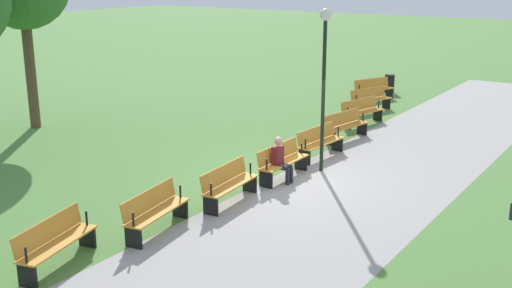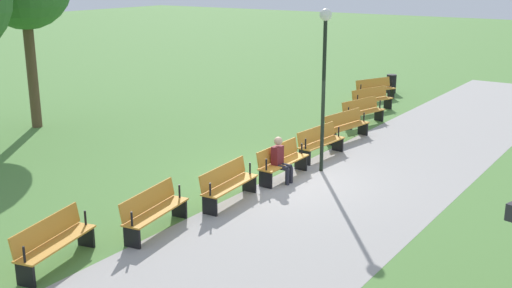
% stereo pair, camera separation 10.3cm
% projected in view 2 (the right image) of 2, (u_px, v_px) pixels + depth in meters
% --- Properties ---
extents(ground_plane, '(120.00, 120.00, 0.00)m').
position_uv_depth(ground_plane, '(284.00, 178.00, 16.43)').
color(ground_plane, '#54843D').
extents(path_paving, '(36.55, 4.51, 0.01)m').
position_uv_depth(path_paving, '(351.00, 193.00, 15.36)').
color(path_paving, '#A39E99').
rests_on(path_paving, ground).
extents(bench_0, '(1.90, 1.17, 0.89)m').
position_uv_depth(bench_0, '(375.00, 89.00, 26.19)').
color(bench_0, orange).
rests_on(bench_0, ground).
extents(bench_1, '(1.92, 1.04, 0.89)m').
position_uv_depth(bench_1, '(372.00, 99.00, 24.10)').
color(bench_1, orange).
rests_on(bench_1, ground).
extents(bench_2, '(1.93, 0.91, 0.89)m').
position_uv_depth(bench_2, '(362.00, 111.00, 22.05)').
color(bench_2, orange).
rests_on(bench_2, ground).
extents(bench_3, '(1.92, 0.77, 0.89)m').
position_uv_depth(bench_3, '(346.00, 125.00, 20.07)').
color(bench_3, orange).
rests_on(bench_3, ground).
extents(bench_4, '(1.90, 0.62, 0.89)m').
position_uv_depth(bench_4, '(320.00, 141.00, 18.16)').
color(bench_4, orange).
rests_on(bench_4, ground).
extents(bench_5, '(1.87, 0.47, 0.89)m').
position_uv_depth(bench_5, '(282.00, 161.00, 16.34)').
color(bench_5, orange).
rests_on(bench_5, ground).
extents(bench_6, '(1.90, 0.62, 0.89)m').
position_uv_depth(bench_6, '(228.00, 183.00, 14.61)').
color(bench_6, orange).
rests_on(bench_6, ground).
extents(bench_7, '(1.92, 0.77, 0.89)m').
position_uv_depth(bench_7, '(154.00, 210.00, 13.00)').
color(bench_7, orange).
rests_on(bench_7, ground).
extents(bench_8, '(1.93, 0.91, 0.89)m').
position_uv_depth(bench_8, '(53.00, 241.00, 11.50)').
color(bench_8, orange).
rests_on(bench_8, ground).
extents(person_seated, '(0.32, 0.52, 1.20)m').
position_uv_depth(person_seated, '(280.00, 158.00, 15.98)').
color(person_seated, maroon).
rests_on(person_seated, ground).
extents(lamp_post, '(0.32, 0.32, 4.36)m').
position_uv_depth(lamp_post, '(324.00, 62.00, 16.23)').
color(lamp_post, black).
rests_on(lamp_post, ground).
extents(trash_bin, '(0.43, 0.43, 0.82)m').
position_uv_depth(trash_bin, '(391.00, 84.00, 27.75)').
color(trash_bin, black).
rests_on(trash_bin, ground).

